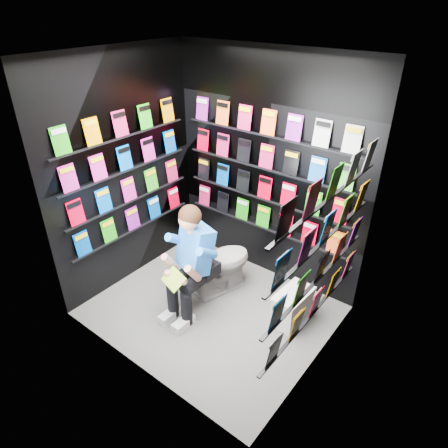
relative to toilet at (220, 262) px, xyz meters
The scene contains 14 objects.
floor 0.54m from the toilet, 65.50° to the right, with size 2.40×2.40×0.00m, color slate.
ceiling 2.27m from the toilet, 65.50° to the right, with size 2.40×2.40×0.00m, color white.
wall_back 1.15m from the toilet, 75.89° to the left, with size 2.40×0.04×2.60m, color black.
wall_front 1.65m from the toilet, 83.18° to the right, with size 2.40×0.04×2.60m, color black.
wall_left 1.44m from the toilet, 161.10° to the right, with size 0.04×2.00×2.60m, color black.
wall_right 1.69m from the toilet, 14.63° to the right, with size 0.04×2.00×2.60m, color black.
comics_back 1.13m from the toilet, 75.23° to the left, with size 2.10×0.06×1.37m, color red, non-canonical shape.
comics_left 1.42m from the toilet, 160.58° to the right, with size 0.06×1.70×1.37m, color red, non-canonical shape.
comics_right 1.67m from the toilet, 14.94° to the right, with size 0.06×1.70×1.37m, color red, non-canonical shape.
toilet is the anchor object (origin of this frame).
longbox 0.95m from the toilet, ahead, with size 0.24×0.44×0.33m, color white.
longbox_lid 0.93m from the toilet, ahead, with size 0.27×0.47×0.03m, color white.
reader 0.55m from the toilet, 90.00° to the right, with size 0.51×0.74×1.37m, color blue, non-canonical shape.
held_comic 0.76m from the toilet, 90.00° to the right, with size 0.26×0.01×0.18m, color green.
Camera 1 is at (2.14, -2.52, 3.02)m, focal length 32.00 mm.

